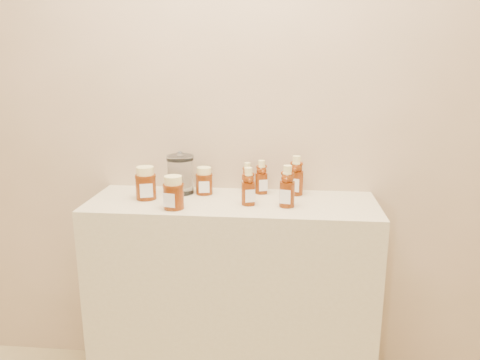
# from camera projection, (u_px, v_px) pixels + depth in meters

# --- Properties ---
(wall_back) EXTENTS (3.50, 0.02, 2.70)m
(wall_back) POSITION_uv_depth(u_px,v_px,m) (237.00, 88.00, 2.02)
(wall_back) COLOR tan
(wall_back) RESTS_ON ground
(display_table) EXTENTS (1.20, 0.40, 0.90)m
(display_table) POSITION_uv_depth(u_px,v_px,m) (232.00, 299.00, 2.05)
(display_table) COLOR #C6BA91
(display_table) RESTS_ON ground
(bear_bottle_back_left) EXTENTS (0.06, 0.06, 0.15)m
(bear_bottle_back_left) POSITION_uv_depth(u_px,v_px,m) (247.00, 176.00, 2.05)
(bear_bottle_back_left) COLOR #591F07
(bear_bottle_back_left) RESTS_ON display_table
(bear_bottle_back_mid) EXTENTS (0.07, 0.07, 0.17)m
(bear_bottle_back_mid) POSITION_uv_depth(u_px,v_px,m) (261.00, 175.00, 2.04)
(bear_bottle_back_mid) COLOR #591F07
(bear_bottle_back_mid) RESTS_ON display_table
(bear_bottle_back_right) EXTENTS (0.08, 0.08, 0.19)m
(bear_bottle_back_right) POSITION_uv_depth(u_px,v_px,m) (296.00, 173.00, 2.01)
(bear_bottle_back_right) COLOR #591F07
(bear_bottle_back_right) RESTS_ON display_table
(bear_bottle_front_left) EXTENTS (0.08, 0.08, 0.17)m
(bear_bottle_front_left) POSITION_uv_depth(u_px,v_px,m) (248.00, 184.00, 1.88)
(bear_bottle_front_left) COLOR #591F07
(bear_bottle_front_left) RESTS_ON display_table
(bear_bottle_front_right) EXTENTS (0.08, 0.08, 0.19)m
(bear_bottle_front_right) POSITION_uv_depth(u_px,v_px,m) (287.00, 184.00, 1.85)
(bear_bottle_front_right) COLOR #591F07
(bear_bottle_front_right) RESTS_ON display_table
(honey_jar_left) EXTENTS (0.11, 0.11, 0.14)m
(honey_jar_left) POSITION_uv_depth(u_px,v_px,m) (146.00, 183.00, 1.96)
(honey_jar_left) COLOR #591F07
(honey_jar_left) RESTS_ON display_table
(honey_jar_back) EXTENTS (0.09, 0.09, 0.12)m
(honey_jar_back) POSITION_uv_depth(u_px,v_px,m) (204.00, 181.00, 2.03)
(honey_jar_back) COLOR #591F07
(honey_jar_back) RESTS_ON display_table
(honey_jar_front) EXTENTS (0.10, 0.10, 0.13)m
(honey_jar_front) POSITION_uv_depth(u_px,v_px,m) (173.00, 192.00, 1.83)
(honey_jar_front) COLOR #591F07
(honey_jar_front) RESTS_ON display_table
(glass_canister) EXTENTS (0.15, 0.15, 0.18)m
(glass_canister) POSITION_uv_depth(u_px,v_px,m) (180.00, 173.00, 2.04)
(glass_canister) COLOR white
(glass_canister) RESTS_ON display_table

